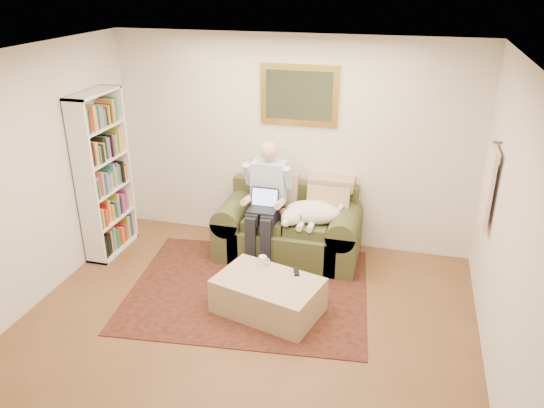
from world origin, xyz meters
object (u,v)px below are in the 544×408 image
at_px(bookshelf, 103,175).
at_px(coffee_mug, 263,260).
at_px(seated_man, 265,204).
at_px(ottoman, 268,296).
at_px(sleeping_dog, 313,212).
at_px(laptop, 263,204).
at_px(sofa, 289,233).

bearing_deg(bookshelf, coffee_mug, -13.61).
xyz_separation_m(seated_man, ottoman, (0.33, -1.07, -0.53)).
bearing_deg(ottoman, coffee_mug, 116.23).
bearing_deg(ottoman, bookshelf, 160.67).
height_order(sleeping_dog, coffee_mug, sleeping_dog).
relative_size(sleeping_dog, ottoman, 0.68).
distance_m(sleeping_dog, coffee_mug, 0.96).
xyz_separation_m(coffee_mug, bookshelf, (-2.13, 0.51, 0.57)).
height_order(seated_man, coffee_mug, seated_man).
height_order(coffee_mug, bookshelf, bookshelf).
height_order(seated_man, laptop, seated_man).
relative_size(laptop, ottoman, 0.32).
xyz_separation_m(sleeping_dog, ottoman, (-0.23, -1.14, -0.46)).
bearing_deg(laptop, sleeping_dog, 13.64).
bearing_deg(coffee_mug, ottoman, -63.77).
bearing_deg(seated_man, sofa, 31.45).
xyz_separation_m(sleeping_dog, coffee_mug, (-0.37, -0.86, -0.23)).
distance_m(sleeping_dog, bookshelf, 2.54).
bearing_deg(laptop, ottoman, -71.72).
height_order(sofa, laptop, laptop).
bearing_deg(bookshelf, laptop, 6.24).
height_order(sofa, bookshelf, bookshelf).
bearing_deg(seated_man, sleeping_dog, 7.13).
height_order(seated_man, sleeping_dog, seated_man).
relative_size(seated_man, ottoman, 1.38).
distance_m(coffee_mug, bookshelf, 2.26).
bearing_deg(seated_man, laptop, -90.00).
bearing_deg(laptop, bookshelf, -173.76).
height_order(laptop, bookshelf, bookshelf).
xyz_separation_m(sofa, sleeping_dog, (0.31, -0.09, 0.36)).
bearing_deg(sleeping_dog, ottoman, -101.42).
distance_m(laptop, bookshelf, 1.96).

